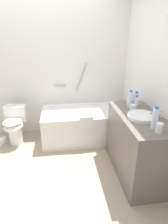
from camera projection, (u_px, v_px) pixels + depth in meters
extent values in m
plane|color=tan|center=(45.00, 168.00, 2.72)|extent=(4.08, 4.08, 0.00)
cube|color=silver|center=(43.00, 70.00, 3.36)|extent=(3.48, 0.10, 2.44)
cube|color=silver|center=(159.00, 84.00, 2.44)|extent=(0.10, 2.74, 2.44)
cube|color=white|center=(84.00, 125.00, 3.41)|extent=(1.50, 0.79, 0.56)
cube|color=white|center=(84.00, 113.00, 3.31)|extent=(1.23, 0.57, 0.09)
cylinder|color=#A9A9AE|center=(116.00, 107.00, 3.35)|extent=(0.09, 0.03, 0.03)
cylinder|color=#A9A9AE|center=(81.00, 77.00, 3.42)|extent=(0.21, 0.03, 0.52)
cylinder|color=#A9A9AE|center=(60.00, 86.00, 3.43)|extent=(0.22, 0.03, 0.03)
cube|color=white|center=(86.00, 123.00, 2.96)|extent=(0.22, 0.03, 0.20)
cylinder|color=white|center=(16.00, 134.00, 3.26)|extent=(0.22, 0.22, 0.37)
ellipsoid|color=white|center=(13.00, 126.00, 3.15)|extent=(0.36, 0.40, 0.15)
ellipsoid|color=white|center=(12.00, 122.00, 3.12)|extent=(0.34, 0.38, 0.02)
cube|color=white|center=(16.00, 113.00, 3.30)|extent=(0.38, 0.20, 0.29)
cylinder|color=silver|center=(15.00, 105.00, 3.25)|extent=(0.03, 0.03, 0.01)
cube|color=#6B6056|center=(137.00, 145.00, 2.49)|extent=(0.53, 1.12, 0.88)
cylinder|color=white|center=(142.00, 116.00, 2.25)|extent=(0.35, 0.35, 0.04)
cylinder|color=#A0A0A5|center=(158.00, 115.00, 2.27)|extent=(0.02, 0.02, 0.06)
cylinder|color=#A0A0A5|center=(155.00, 113.00, 2.26)|extent=(0.11, 0.02, 0.02)
cylinder|color=#A0A0A5|center=(161.00, 118.00, 2.22)|extent=(0.03, 0.03, 0.04)
cylinder|color=#A0A0A5|center=(156.00, 114.00, 2.33)|extent=(0.03, 0.03, 0.04)
cylinder|color=silver|center=(130.00, 100.00, 2.55)|extent=(0.07, 0.07, 0.22)
cylinder|color=blue|center=(131.00, 91.00, 2.50)|extent=(0.04, 0.04, 0.02)
cylinder|color=silver|center=(136.00, 103.00, 2.52)|extent=(0.06, 0.06, 0.16)
cylinder|color=blue|center=(137.00, 96.00, 2.48)|extent=(0.03, 0.03, 0.02)
cylinder|color=silver|center=(136.00, 100.00, 2.58)|extent=(0.07, 0.07, 0.20)
cylinder|color=blue|center=(137.00, 92.00, 2.53)|extent=(0.04, 0.04, 0.02)
cylinder|color=silver|center=(155.00, 119.00, 1.97)|extent=(0.07, 0.07, 0.23)
cylinder|color=blue|center=(157.00, 108.00, 1.92)|extent=(0.04, 0.04, 0.02)
cylinder|color=white|center=(129.00, 102.00, 2.65)|extent=(0.06, 0.06, 0.10)
cylinder|color=white|center=(159.00, 128.00, 1.91)|extent=(0.07, 0.07, 0.10)
cylinder|color=white|center=(133.00, 107.00, 2.48)|extent=(0.08, 0.08, 0.08)
cylinder|color=white|center=(3.00, 140.00, 3.34)|extent=(0.11, 0.11, 0.10)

